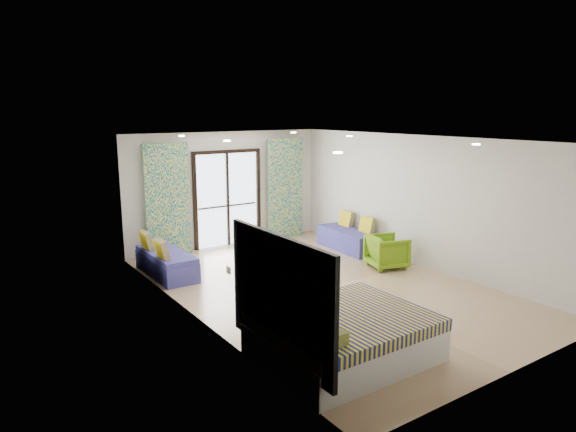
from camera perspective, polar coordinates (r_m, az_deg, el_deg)
floor at (r=9.51m, az=4.01°, el=-7.94°), size 5.00×7.50×0.01m
ceiling at (r=8.97m, az=4.26°, el=8.51°), size 5.00×7.50×0.01m
wall_back at (r=12.26m, az=-6.81°, el=2.99°), size 5.00×0.01×2.70m
wall_front at (r=6.72m, az=24.47°, el=-5.34°), size 5.00×0.01×2.70m
wall_left at (r=7.88m, az=-10.29°, el=-2.04°), size 0.01×7.50×2.70m
wall_right at (r=10.85m, az=14.55°, el=1.55°), size 0.01×7.50×2.70m
balcony_door at (r=12.25m, az=-6.74°, el=2.54°), size 1.76×0.08×2.28m
balcony_rail at (r=12.31m, az=-6.73°, el=1.13°), size 1.52×0.03×0.04m
curtain_left at (r=11.49m, az=-13.25°, el=1.66°), size 1.00×0.10×2.50m
curtain_right at (r=12.91m, az=-0.31°, el=3.06°), size 1.00×0.10×2.50m
downlight_a at (r=6.55m, az=5.56°, el=7.03°), size 0.12×0.12×0.02m
downlight_b at (r=8.61m, az=20.18°, el=7.50°), size 0.12×0.12×0.02m
downlight_c at (r=9.05m, az=-6.80°, el=8.30°), size 0.12×0.12×0.02m
downlight_d at (r=10.64m, az=6.85°, el=8.81°), size 0.12×0.12×0.02m
downlight_e at (r=10.86m, az=-11.76°, el=8.71°), size 0.12×0.12×0.02m
downlight_f at (r=12.21m, az=0.60°, el=9.26°), size 0.12×0.12×0.02m
headboard at (r=6.08m, az=-0.96°, el=-8.99°), size 0.06×2.10×1.50m
switch_plate at (r=7.09m, az=-6.62°, el=-5.99°), size 0.02×0.10×0.10m
bed at (r=6.91m, az=6.05°, el=-13.08°), size 2.13×1.74×0.74m
daybed_left at (r=10.39m, az=-13.43°, el=-5.01°), size 0.68×1.71×0.84m
daybed_right at (r=12.03m, az=6.75°, el=-2.49°), size 0.76×1.71×0.82m
coffee_table at (r=10.67m, az=-2.83°, el=-3.48°), size 0.86×0.86×0.78m
vase at (r=10.56m, az=-2.77°, el=-2.88°), size 0.19×0.20×0.17m
armchair at (r=10.76m, az=10.95°, el=-3.74°), size 0.85×0.88×0.74m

